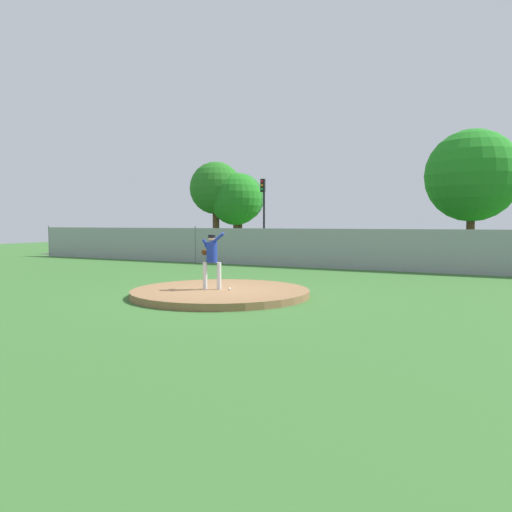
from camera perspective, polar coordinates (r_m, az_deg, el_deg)
The scene contains 15 objects.
ground_plane at distance 19.86m, azimuth 4.97°, elevation -2.41°, with size 80.00×80.00×0.00m, color #386B2D.
asphalt_strip at distance 27.87m, azimuth 11.69°, elevation -0.68°, with size 44.00×7.00×0.01m, color #2B2B2D.
pitchers_mound at distance 14.54m, azimuth -4.16°, elevation -4.29°, with size 5.26×5.26×0.20m, color olive.
pitcher_youth at distance 14.47m, azimuth -5.20°, elevation 0.04°, with size 0.81×0.32×1.69m.
baseball at distance 14.33m, azimuth -3.11°, elevation -3.84°, with size 0.07×0.07×0.07m, color white.
chainlink_fence at distance 23.52m, azimuth 8.72°, elevation 0.85°, with size 38.95×0.07×2.00m.
parked_car_champagne at distance 27.94m, azimuth 8.34°, elevation 1.04°, with size 1.79×4.60×1.70m.
parked_car_slate at distance 32.07m, azimuth -4.94°, elevation 1.40°, with size 2.08×4.54×1.69m.
parked_car_charcoal at distance 27.28m, azimuth 16.22°, elevation 0.80°, with size 2.11×4.11×1.64m.
traffic_cone_orange at distance 28.73m, azimuth 5.41°, elevation 0.03°, with size 0.40×0.40×0.55m.
traffic_light_near at distance 34.26m, azimuth 0.87°, elevation 6.17°, with size 0.28×0.46×5.24m.
tree_slender_far at distance 41.58m, azimuth -4.72°, elevation 7.85°, with size 4.39×4.39×7.32m.
tree_broad_left at distance 41.82m, azimuth -1.90°, elevation 6.78°, with size 4.18×4.18×6.42m.
tree_tall_centre at distance 40.99m, azimuth -2.39°, elevation 6.64°, with size 4.36×4.36×6.37m.
tree_bushy_near at distance 34.69m, azimuth 23.90°, elevation 8.55°, with size 5.91×5.91×8.18m.
Camera 1 is at (7.56, -12.24, 2.15)m, focal length 34.27 mm.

